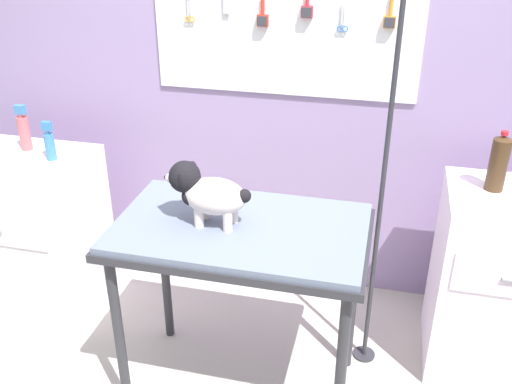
% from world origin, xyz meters
% --- Properties ---
extents(rear_wall_panel, '(4.00, 0.11, 2.30)m').
position_xyz_m(rear_wall_panel, '(-0.00, 1.28, 1.16)').
color(rear_wall_panel, '#9880AC').
rests_on(rear_wall_panel, ground).
extents(grooming_table, '(1.05, 0.64, 0.88)m').
position_xyz_m(grooming_table, '(-0.03, 0.32, 0.79)').
color(grooming_table, '#2D2D33').
rests_on(grooming_table, ground).
extents(grooming_arm, '(0.30, 0.11, 1.75)m').
position_xyz_m(grooming_arm, '(0.51, 0.66, 0.82)').
color(grooming_arm, '#2D2D33').
rests_on(grooming_arm, ground).
extents(dog, '(0.37, 0.17, 0.26)m').
position_xyz_m(dog, '(-0.17, 0.31, 1.02)').
color(dog, silver).
rests_on(dog, grooming_table).
extents(counter_left, '(0.80, 0.58, 0.89)m').
position_xyz_m(counter_left, '(-1.36, 0.68, 0.44)').
color(counter_left, white).
rests_on(counter_left, ground).
extents(cabinet_right, '(0.68, 0.54, 0.91)m').
position_xyz_m(cabinet_right, '(1.14, 0.79, 0.46)').
color(cabinet_right, white).
rests_on(cabinet_right, ground).
extents(conditioner_bottle, '(0.05, 0.05, 0.20)m').
position_xyz_m(conditioner_bottle, '(-1.13, 0.72, 0.97)').
color(conditioner_bottle, '#3878BA').
rests_on(conditioner_bottle, counter_left).
extents(pump_bottle_white, '(0.06, 0.06, 0.24)m').
position_xyz_m(pump_bottle_white, '(-1.32, 0.81, 0.99)').
color(pump_bottle_white, '#D1595C').
rests_on(pump_bottle_white, counter_left).
extents(soda_bottle, '(0.08, 0.08, 0.28)m').
position_xyz_m(soda_bottle, '(1.00, 0.84, 1.04)').
color(soda_bottle, '#442E19').
rests_on(soda_bottle, cabinet_right).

